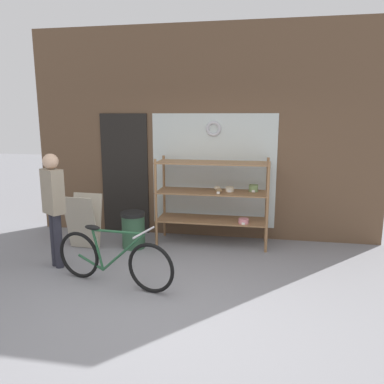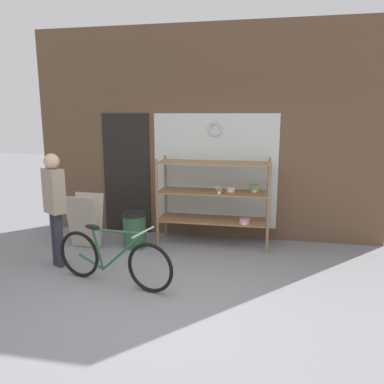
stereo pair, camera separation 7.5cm
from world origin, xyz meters
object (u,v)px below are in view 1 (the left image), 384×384
object	(u,v)px
bicycle	(113,259)
trash_bin	(133,228)
display_case	(215,194)
pedestrian	(54,202)
sandwich_board	(84,222)

from	to	relation	value
bicycle	trash_bin	size ratio (longest dim) A/B	2.83
trash_bin	display_case	bearing A→B (deg)	18.41
display_case	pedestrian	bearing A→B (deg)	-146.75
display_case	bicycle	bearing A→B (deg)	-121.10
sandwich_board	bicycle	bearing A→B (deg)	-47.79
bicycle	sandwich_board	distance (m)	1.51
display_case	pedestrian	world-z (taller)	pedestrian
display_case	trash_bin	bearing A→B (deg)	-161.59
bicycle	pedestrian	size ratio (longest dim) A/B	1.04
display_case	trash_bin	world-z (taller)	display_case
display_case	pedestrian	xyz separation A→B (m)	(-2.03, -1.33, 0.09)
bicycle	trash_bin	world-z (taller)	bicycle
display_case	sandwich_board	world-z (taller)	display_case
display_case	bicycle	world-z (taller)	display_case
sandwich_board	trash_bin	bearing A→B (deg)	15.16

